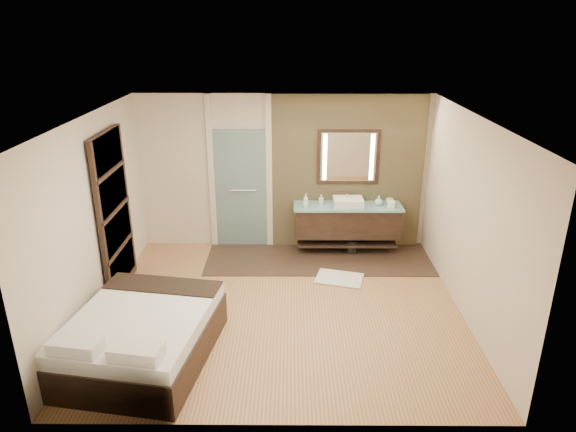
{
  "coord_description": "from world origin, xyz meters",
  "views": [
    {
      "loc": [
        0.13,
        -6.33,
        3.83
      ],
      "look_at": [
        0.08,
        0.6,
        1.17
      ],
      "focal_mm": 32.0,
      "sensor_mm": 36.0,
      "label": 1
    }
  ],
  "objects_px": {
    "bed": "(141,336)",
    "waste_bin": "(352,247)",
    "vanity": "(347,221)",
    "mirror_unit": "(348,157)"
  },
  "relations": [
    {
      "from": "vanity",
      "to": "bed",
      "type": "distance_m",
      "value": 4.14
    },
    {
      "from": "mirror_unit",
      "to": "waste_bin",
      "type": "distance_m",
      "value": 1.56
    },
    {
      "from": "vanity",
      "to": "bed",
      "type": "relative_size",
      "value": 0.86
    },
    {
      "from": "bed",
      "to": "waste_bin",
      "type": "relative_size",
      "value": 9.08
    },
    {
      "from": "bed",
      "to": "waste_bin",
      "type": "bearing_deg",
      "value": 55.93
    },
    {
      "from": "mirror_unit",
      "to": "bed",
      "type": "bearing_deg",
      "value": -129.7
    },
    {
      "from": "mirror_unit",
      "to": "bed",
      "type": "xyz_separation_m",
      "value": [
        -2.75,
        -3.31,
        -1.34
      ]
    },
    {
      "from": "vanity",
      "to": "waste_bin",
      "type": "distance_m",
      "value": 0.48
    },
    {
      "from": "mirror_unit",
      "to": "waste_bin",
      "type": "height_order",
      "value": "mirror_unit"
    },
    {
      "from": "bed",
      "to": "waste_bin",
      "type": "xyz_separation_m",
      "value": [
        2.84,
        3.01,
        -0.19
      ]
    }
  ]
}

